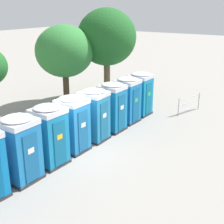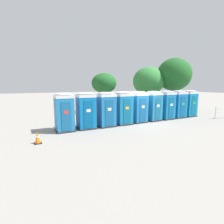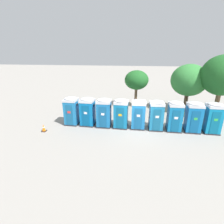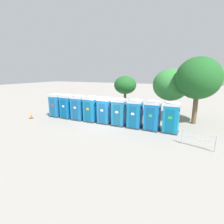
{
  "view_description": "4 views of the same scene",
  "coord_description": "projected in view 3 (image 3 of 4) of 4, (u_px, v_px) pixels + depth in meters",
  "views": [
    {
      "loc": [
        -9.79,
        -8.24,
        6.26
      ],
      "look_at": [
        2.98,
        0.1,
        0.99
      ],
      "focal_mm": 50.0,
      "sensor_mm": 36.0,
      "label": 1
    },
    {
      "loc": [
        -8.73,
        -11.03,
        3.05
      ],
      "look_at": [
        -2.46,
        0.25,
        1.03
      ],
      "focal_mm": 28.0,
      "sensor_mm": 36.0,
      "label": 2
    },
    {
      "loc": [
        -0.54,
        -13.96,
        6.55
      ],
      "look_at": [
        -2.28,
        0.24,
        1.36
      ],
      "focal_mm": 28.0,
      "sensor_mm": 36.0,
      "label": 3
    },
    {
      "loc": [
        7.32,
        -14.07,
        4.74
      ],
      "look_at": [
        0.78,
        0.16,
        1.17
      ],
      "focal_mm": 28.0,
      "sensor_mm": 36.0,
      "label": 4
    }
  ],
  "objects": [
    {
      "name": "portapotty_8",
      "position": [
        213.0,
        118.0,
        14.14
      ],
      "size": [
        1.24,
        1.23,
        2.54
      ],
      "color": "#2D2D33",
      "rests_on": "ground"
    },
    {
      "name": "traffic_cone",
      "position": [
        44.0,
        128.0,
        14.63
      ],
      "size": [
        0.36,
        0.36,
        0.64
      ],
      "color": "black",
      "rests_on": "ground"
    },
    {
      "name": "portapotty_1",
      "position": [
        88.0,
        111.0,
        15.58
      ],
      "size": [
        1.28,
        1.27,
        2.54
      ],
      "color": "#2D2D33",
      "rests_on": "ground"
    },
    {
      "name": "portapotty_4",
      "position": [
        138.0,
        114.0,
        14.97
      ],
      "size": [
        1.2,
        1.22,
        2.54
      ],
      "color": "#2D2D33",
      "rests_on": "ground"
    },
    {
      "name": "portapotty_3",
      "position": [
        121.0,
        113.0,
        15.12
      ],
      "size": [
        1.26,
        1.25,
        2.54
      ],
      "color": "#2D2D33",
      "rests_on": "ground"
    },
    {
      "name": "portapotty_5",
      "position": [
        156.0,
        115.0,
        14.72
      ],
      "size": [
        1.17,
        1.21,
        2.54
      ],
      "color": "#2D2D33",
      "rests_on": "ground"
    },
    {
      "name": "street_tree_2",
      "position": [
        137.0,
        80.0,
        19.83
      ],
      "size": [
        2.7,
        2.7,
        4.31
      ],
      "color": "brown",
      "rests_on": "ground"
    },
    {
      "name": "portapotty_0",
      "position": [
        72.0,
        111.0,
        15.77
      ],
      "size": [
        1.2,
        1.24,
        2.54
      ],
      "color": "#2D2D33",
      "rests_on": "ground"
    },
    {
      "name": "portapotty_2",
      "position": [
        104.0,
        113.0,
        15.31
      ],
      "size": [
        1.25,
        1.21,
        2.54
      ],
      "color": "#2D2D33",
      "rests_on": "ground"
    },
    {
      "name": "street_tree_1",
      "position": [
        189.0,
        80.0,
        18.26
      ],
      "size": [
        3.69,
        3.69,
        5.12
      ],
      "color": "#4C3826",
      "rests_on": "ground"
    },
    {
      "name": "ground_plane",
      "position": [
        138.0,
        129.0,
        15.2
      ],
      "size": [
        120.0,
        120.0,
        0.0
      ],
      "primitive_type": "plane",
      "color": "gray"
    },
    {
      "name": "street_tree_0",
      "position": [
        223.0,
        76.0,
        16.25
      ],
      "size": [
        3.92,
        3.92,
        6.1
      ],
      "color": "brown",
      "rests_on": "ground"
    },
    {
      "name": "portapotty_7",
      "position": [
        194.0,
        117.0,
        14.32
      ],
      "size": [
        1.28,
        1.25,
        2.54
      ],
      "color": "#2D2D33",
      "rests_on": "ground"
    },
    {
      "name": "portapotty_6",
      "position": [
        175.0,
        116.0,
        14.5
      ],
      "size": [
        1.19,
        1.22,
        2.54
      ],
      "color": "#2D2D33",
      "rests_on": "ground"
    }
  ]
}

